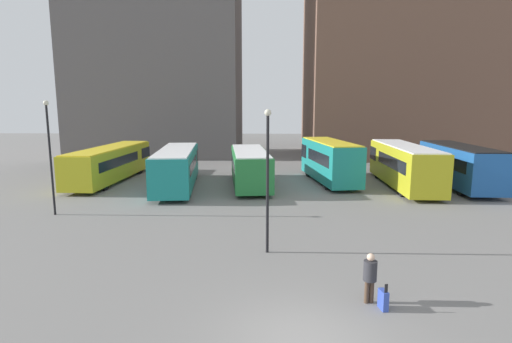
% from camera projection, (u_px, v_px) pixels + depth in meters
% --- Properties ---
extents(ground_plane, '(160.00, 160.00, 0.00)m').
position_uv_depth(ground_plane, '(301.00, 341.00, 10.44)').
color(ground_plane, slate).
extents(building_block_left, '(20.03, 12.53, 30.80)m').
position_uv_depth(building_block_left, '(158.00, 29.00, 49.00)').
color(building_block_left, '#5B5656').
rests_on(building_block_left, ground_plane).
extents(building_block_right, '(29.62, 15.27, 33.09)m').
position_uv_depth(building_block_right, '(433.00, 18.00, 48.01)').
color(building_block_right, brown).
rests_on(building_block_right, ground_plane).
extents(bus_0, '(2.98, 12.12, 2.79)m').
position_uv_depth(bus_0, '(111.00, 162.00, 32.78)').
color(bus_0, gold).
rests_on(bus_0, ground_plane).
extents(bus_1, '(3.81, 11.09, 2.93)m').
position_uv_depth(bus_1, '(177.00, 167.00, 29.97)').
color(bus_1, '#19847F').
rests_on(bus_1, ground_plane).
extents(bus_2, '(3.63, 9.87, 2.76)m').
position_uv_depth(bus_2, '(250.00, 166.00, 30.72)').
color(bus_2, '#237A38').
rests_on(bus_2, ground_plane).
extents(bus_3, '(3.74, 9.43, 3.33)m').
position_uv_depth(bus_3, '(329.00, 160.00, 32.17)').
color(bus_3, '#19847F').
rests_on(bus_3, ground_plane).
extents(bus_4, '(2.91, 11.25, 3.19)m').
position_uv_depth(bus_4, '(404.00, 164.00, 30.32)').
color(bus_4, gold).
rests_on(bus_4, ground_plane).
extents(bus_5, '(2.90, 9.84, 3.18)m').
position_uv_depth(bus_5, '(459.00, 165.00, 30.15)').
color(bus_5, '#1E56A3').
rests_on(bus_5, ground_plane).
extents(traveler, '(0.48, 0.48, 1.61)m').
position_uv_depth(traveler, '(370.00, 274.00, 12.33)').
color(traveler, '#4C3828').
rests_on(traveler, ground_plane).
extents(suitcase, '(0.24, 0.44, 0.87)m').
position_uv_depth(suitcase, '(383.00, 300.00, 12.03)').
color(suitcase, '#334CB2').
rests_on(suitcase, ground_plane).
extents(lamp_post_0, '(0.28, 0.28, 6.39)m').
position_uv_depth(lamp_post_0, '(50.00, 150.00, 22.02)').
color(lamp_post_0, black).
rests_on(lamp_post_0, ground_plane).
extents(lamp_post_1, '(0.28, 0.28, 5.96)m').
position_uv_depth(lamp_post_1, '(268.00, 171.00, 16.23)').
color(lamp_post_1, black).
rests_on(lamp_post_1, ground_plane).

